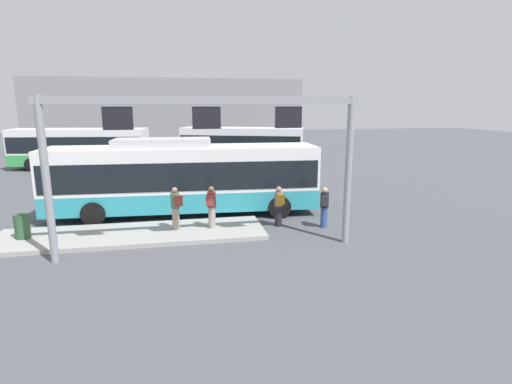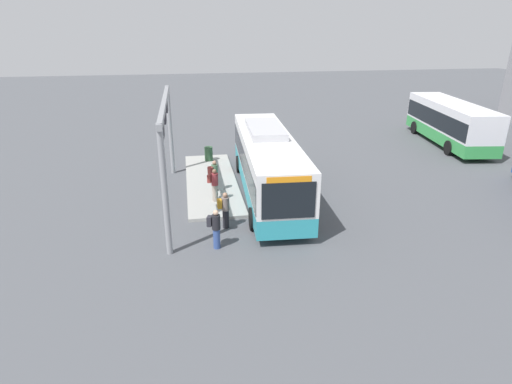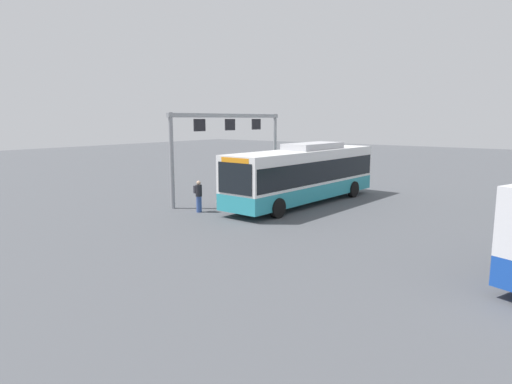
{
  "view_description": "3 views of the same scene",
  "coord_description": "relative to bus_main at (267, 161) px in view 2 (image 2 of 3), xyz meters",
  "views": [
    {
      "loc": [
        -0.26,
        -17.97,
        4.91
      ],
      "look_at": [
        2.89,
        -1.96,
        1.34
      ],
      "focal_mm": 28.1,
      "sensor_mm": 36.0,
      "label": 1
    },
    {
      "loc": [
        20.56,
        -4.04,
        8.4
      ],
      "look_at": [
        2.52,
        -1.01,
        1.13
      ],
      "focal_mm": 29.65,
      "sensor_mm": 36.0,
      "label": 2
    },
    {
      "loc": [
        22.31,
        13.27,
        4.86
      ],
      "look_at": [
        4.06,
        -0.44,
        1.15
      ],
      "focal_mm": 31.68,
      "sensor_mm": 36.0,
      "label": 3
    }
  ],
  "objects": [
    {
      "name": "trash_bin",
      "position": [
        -5.88,
        -2.71,
        -1.2
      ],
      "size": [
        0.52,
        0.52,
        0.9
      ],
      "primitive_type": "cylinder",
      "color": "#2D5133",
      "rests_on": "platform_curb"
    },
    {
      "name": "bus_background_left",
      "position": [
        -7.64,
        15.28,
        -0.04
      ],
      "size": [
        10.38,
        3.84,
        3.1
      ],
      "rotation": [
        0.0,
        0.0,
        3.01
      ],
      "color": "green",
      "rests_on": "ground"
    },
    {
      "name": "person_waiting_near",
      "position": [
        3.73,
        -2.6,
        -0.92
      ],
      "size": [
        0.37,
        0.54,
        1.67
      ],
      "rotation": [
        0.0,
        0.0,
        1.66
      ],
      "color": "black",
      "rests_on": "ground"
    },
    {
      "name": "bus_main",
      "position": [
        0.0,
        0.0,
        0.0
      ],
      "size": [
        11.98,
        3.15,
        3.46
      ],
      "rotation": [
        0.0,
        0.0,
        -0.05
      ],
      "color": "teal",
      "rests_on": "ground"
    },
    {
      "name": "platform_curb",
      "position": [
        -2.05,
        -2.81,
        -1.73
      ],
      "size": [
        10.0,
        2.8,
        0.16
      ],
      "primitive_type": "cube",
      "color": "#9E9E99",
      "rests_on": "ground"
    },
    {
      "name": "person_waiting_mid",
      "position": [
        0.96,
        -2.84,
        -0.76
      ],
      "size": [
        0.46,
        0.59,
        1.67
      ],
      "rotation": [
        0.0,
        0.0,
        1.25
      ],
      "color": "gray",
      "rests_on": "platform_curb"
    },
    {
      "name": "ground_plane",
      "position": [
        0.01,
        -0.0,
        -1.81
      ],
      "size": [
        120.0,
        120.0,
        0.0
      ],
      "primitive_type": "plane",
      "color": "#4C4F54"
    },
    {
      "name": "person_boarding",
      "position": [
        5.49,
        -3.14,
        -0.92
      ],
      "size": [
        0.46,
        0.59,
        1.67
      ],
      "rotation": [
        0.0,
        0.0,
        1.25
      ],
      "color": "#334C8C",
      "rests_on": "ground"
    },
    {
      "name": "platform_sign_gantry",
      "position": [
        0.7,
        -4.97,
        1.99
      ],
      "size": [
        10.23,
        0.24,
        5.2
      ],
      "color": "gray",
      "rests_on": "ground"
    },
    {
      "name": "person_waiting_far",
      "position": [
        -0.4,
        -2.74,
        -0.76
      ],
      "size": [
        0.52,
        0.61,
        1.67
      ],
      "rotation": [
        0.0,
        0.0,
        2.08
      ],
      "color": "gray",
      "rests_on": "platform_curb"
    }
  ]
}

